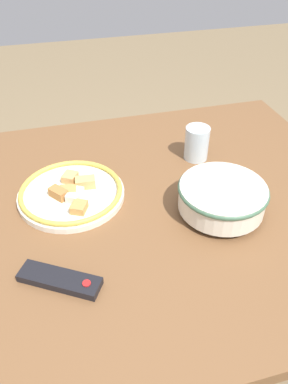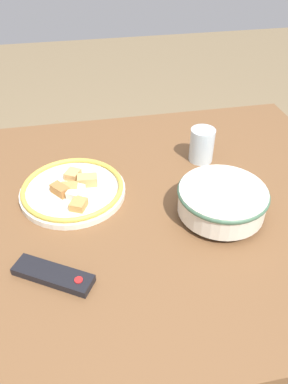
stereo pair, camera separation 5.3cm
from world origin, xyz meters
name	(u,v)px [view 1 (the left image)]	position (x,y,z in m)	size (l,w,h in m)	color
ground_plane	(142,337)	(0.00, 0.00, 0.00)	(8.00, 8.00, 0.00)	#7F6B4C
dining_table	(142,222)	(0.00, 0.00, 0.64)	(1.35, 1.07, 0.71)	brown
noodle_bowl	(222,197)	(-0.20, 0.09, 0.77)	(0.24, 0.24, 0.09)	silver
food_plate	(71,193)	(0.19, -0.09, 0.73)	(0.31, 0.31, 0.05)	silver
tv_remote	(60,280)	(0.25, 0.22, 0.72)	(0.19, 0.15, 0.02)	black
drinking_glass	(197,143)	(-0.24, -0.19, 0.77)	(0.08, 0.08, 0.11)	silver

